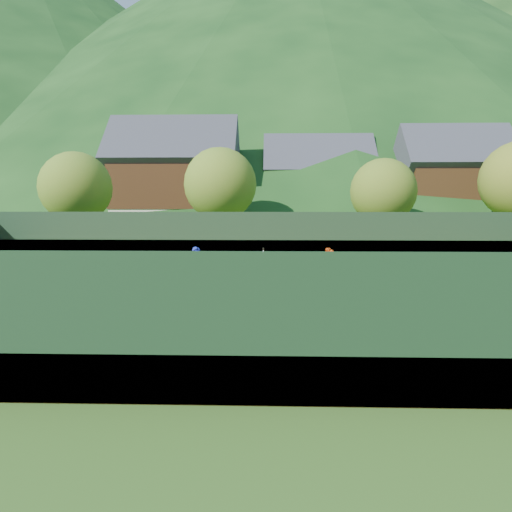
{
  "coord_description": "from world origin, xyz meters",
  "views": [
    {
      "loc": [
        0.33,
        -20.38,
        4.0
      ],
      "look_at": [
        -0.26,
        0.0,
        1.4
      ],
      "focal_mm": 32.0,
      "sensor_mm": 36.0,
      "label": 1
    }
  ],
  "objects_px": {
    "ball_hopper": "(36,281)",
    "chalet_mid": "(317,189)",
    "student_a": "(327,264)",
    "coach": "(197,270)",
    "student_c": "(377,267)",
    "student_d": "(458,267)",
    "student_b": "(332,265)",
    "tennis_net": "(262,275)",
    "chalet_right": "(451,186)",
    "chalet_left": "(175,183)"
  },
  "relations": [
    {
      "from": "coach",
      "to": "student_b",
      "type": "xyz_separation_m",
      "value": [
        6.07,
        2.85,
        -0.21
      ]
    },
    {
      "from": "student_c",
      "to": "chalet_right",
      "type": "distance_m",
      "value": 32.17
    },
    {
      "from": "student_d",
      "to": "chalet_right",
      "type": "distance_m",
      "value": 30.79
    },
    {
      "from": "student_d",
      "to": "ball_hopper",
      "type": "distance_m",
      "value": 18.69
    },
    {
      "from": "student_c",
      "to": "ball_hopper",
      "type": "distance_m",
      "value": 15.09
    },
    {
      "from": "student_b",
      "to": "tennis_net",
      "type": "distance_m",
      "value": 3.63
    },
    {
      "from": "tennis_net",
      "to": "student_d",
      "type": "bearing_deg",
      "value": 8.88
    },
    {
      "from": "ball_hopper",
      "to": "chalet_mid",
      "type": "height_order",
      "value": "chalet_mid"
    },
    {
      "from": "student_b",
      "to": "tennis_net",
      "type": "bearing_deg",
      "value": 27.77
    },
    {
      "from": "student_a",
      "to": "tennis_net",
      "type": "xyz_separation_m",
      "value": [
        -3.18,
        -1.84,
        -0.28
      ]
    },
    {
      "from": "student_a",
      "to": "chalet_right",
      "type": "xyz_separation_m",
      "value": [
        16.82,
        28.16,
        4.45
      ]
    },
    {
      "from": "student_d",
      "to": "tennis_net",
      "type": "distance_m",
      "value": 9.48
    },
    {
      "from": "coach",
      "to": "ball_hopper",
      "type": "bearing_deg",
      "value": -173.47
    },
    {
      "from": "student_c",
      "to": "tennis_net",
      "type": "relative_size",
      "value": 0.11
    },
    {
      "from": "coach",
      "to": "chalet_mid",
      "type": "xyz_separation_m",
      "value": [
        8.72,
        35.49,
        4.0
      ]
    },
    {
      "from": "student_c",
      "to": "chalet_mid",
      "type": "xyz_separation_m",
      "value": [
        0.42,
        32.39,
        4.3
      ]
    },
    {
      "from": "student_c",
      "to": "ball_hopper",
      "type": "bearing_deg",
      "value": 27.13
    },
    {
      "from": "tennis_net",
      "to": "chalet_mid",
      "type": "distance_m",
      "value": 34.81
    },
    {
      "from": "student_c",
      "to": "coach",
      "type": "bearing_deg",
      "value": 29.31
    },
    {
      "from": "coach",
      "to": "chalet_left",
      "type": "distance_m",
      "value": 32.65
    },
    {
      "from": "coach",
      "to": "chalet_right",
      "type": "distance_m",
      "value": 39.06
    },
    {
      "from": "ball_hopper",
      "to": "student_a",
      "type": "bearing_deg",
      "value": 22.61
    },
    {
      "from": "coach",
      "to": "student_c",
      "type": "height_order",
      "value": "coach"
    },
    {
      "from": "coach",
      "to": "chalet_right",
      "type": "height_order",
      "value": "chalet_right"
    },
    {
      "from": "chalet_right",
      "to": "ball_hopper",
      "type": "bearing_deg",
      "value": -130.96
    },
    {
      "from": "coach",
      "to": "chalet_mid",
      "type": "height_order",
      "value": "chalet_mid"
    },
    {
      "from": "ball_hopper",
      "to": "coach",
      "type": "bearing_deg",
      "value": 15.2
    },
    {
      "from": "coach",
      "to": "student_b",
      "type": "bearing_deg",
      "value": 16.53
    },
    {
      "from": "student_b",
      "to": "chalet_right",
      "type": "bearing_deg",
      "value": -114.63
    },
    {
      "from": "student_d",
      "to": "ball_hopper",
      "type": "height_order",
      "value": "student_d"
    },
    {
      "from": "student_a",
      "to": "chalet_mid",
      "type": "xyz_separation_m",
      "value": [
        2.82,
        32.16,
        4.19
      ]
    },
    {
      "from": "coach",
      "to": "student_c",
      "type": "bearing_deg",
      "value": 11.8
    },
    {
      "from": "student_a",
      "to": "student_d",
      "type": "xyz_separation_m",
      "value": [
        6.18,
        -0.38,
        -0.1
      ]
    },
    {
      "from": "tennis_net",
      "to": "chalet_mid",
      "type": "relative_size",
      "value": 0.95
    },
    {
      "from": "student_b",
      "to": "chalet_right",
      "type": "relative_size",
      "value": 0.13
    },
    {
      "from": "student_a",
      "to": "tennis_net",
      "type": "relative_size",
      "value": 0.13
    },
    {
      "from": "student_b",
      "to": "chalet_left",
      "type": "bearing_deg",
      "value": -59.45
    },
    {
      "from": "student_b",
      "to": "student_c",
      "type": "height_order",
      "value": "student_b"
    },
    {
      "from": "coach",
      "to": "student_c",
      "type": "relative_size",
      "value": 1.46
    },
    {
      "from": "chalet_mid",
      "to": "student_d",
      "type": "bearing_deg",
      "value": -84.09
    },
    {
      "from": "student_b",
      "to": "student_c",
      "type": "distance_m",
      "value": 2.25
    },
    {
      "from": "tennis_net",
      "to": "ball_hopper",
      "type": "relative_size",
      "value": 12.07
    },
    {
      "from": "coach",
      "to": "student_d",
      "type": "xyz_separation_m",
      "value": [
        12.08,
        2.95,
        -0.29
      ]
    },
    {
      "from": "coach",
      "to": "tennis_net",
      "type": "distance_m",
      "value": 3.13
    },
    {
      "from": "coach",
      "to": "chalet_right",
      "type": "bearing_deg",
      "value": 45.52
    },
    {
      "from": "chalet_mid",
      "to": "chalet_right",
      "type": "distance_m",
      "value": 14.56
    },
    {
      "from": "student_c",
      "to": "student_d",
      "type": "distance_m",
      "value": 3.79
    },
    {
      "from": "coach",
      "to": "student_a",
      "type": "height_order",
      "value": "coach"
    },
    {
      "from": "ball_hopper",
      "to": "chalet_mid",
      "type": "xyz_separation_m",
      "value": [
        14.75,
        37.13,
        4.22
      ]
    },
    {
      "from": "coach",
      "to": "student_a",
      "type": "xyz_separation_m",
      "value": [
        5.9,
        3.33,
        -0.19
      ]
    }
  ]
}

